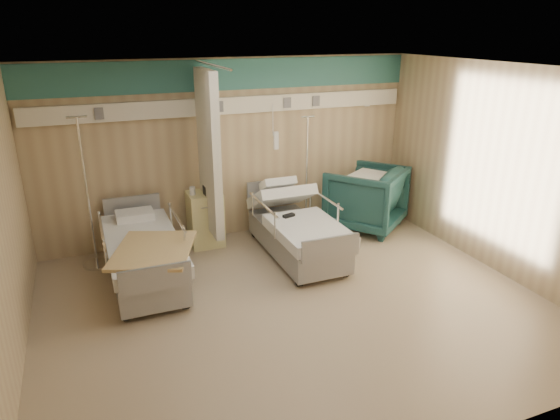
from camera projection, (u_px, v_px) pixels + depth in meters
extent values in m
cube|color=gray|center=(294.00, 305.00, 6.13)|extent=(6.00, 5.00, 0.00)
cube|color=tan|center=(232.00, 150.00, 7.83)|extent=(6.00, 0.04, 2.80)
cube|color=tan|center=(439.00, 304.00, 3.47)|extent=(6.00, 0.04, 2.80)
cube|color=tan|center=(500.00, 171.00, 6.70)|extent=(0.04, 5.00, 2.80)
cube|color=silver|center=(297.00, 70.00, 5.17)|extent=(6.00, 5.00, 0.04)
cube|color=#30706D|center=(230.00, 75.00, 7.41)|extent=(6.00, 0.04, 0.45)
cube|color=silver|center=(231.00, 105.00, 7.54)|extent=(5.88, 0.08, 0.25)
cylinder|color=silver|center=(211.00, 65.00, 6.40)|extent=(0.03, 1.80, 0.03)
cube|color=silver|center=(209.00, 154.00, 7.13)|extent=(0.12, 0.90, 2.35)
cube|color=#E8DE91|center=(205.00, 219.00, 7.71)|extent=(0.50, 0.48, 0.85)
imported|color=#1B4544|center=(366.00, 198.00, 8.35)|extent=(1.60, 1.60, 1.05)
cube|color=white|center=(370.00, 165.00, 8.15)|extent=(0.79, 0.77, 0.07)
cylinder|color=silver|center=(306.00, 226.00, 8.53)|extent=(0.34, 0.34, 0.03)
cylinder|color=silver|center=(307.00, 174.00, 8.21)|extent=(0.03, 0.03, 1.88)
cylinder|color=silver|center=(308.00, 117.00, 7.88)|extent=(0.23, 0.03, 0.03)
cylinder|color=silver|center=(97.00, 264.00, 7.16)|extent=(0.38, 0.38, 0.03)
cylinder|color=silver|center=(87.00, 195.00, 6.80)|extent=(0.03, 0.03, 2.12)
cylinder|color=silver|center=(76.00, 117.00, 6.43)|extent=(0.25, 0.03, 0.03)
cube|color=black|center=(289.00, 216.00, 7.22)|extent=(0.19, 0.12, 0.04)
cube|color=tan|center=(153.00, 250.00, 6.10)|extent=(1.24, 1.38, 0.04)
cube|color=black|center=(212.00, 190.00, 7.49)|extent=(0.25, 0.16, 0.13)
cylinder|color=white|center=(192.00, 191.00, 7.46)|extent=(0.11, 0.11, 0.12)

